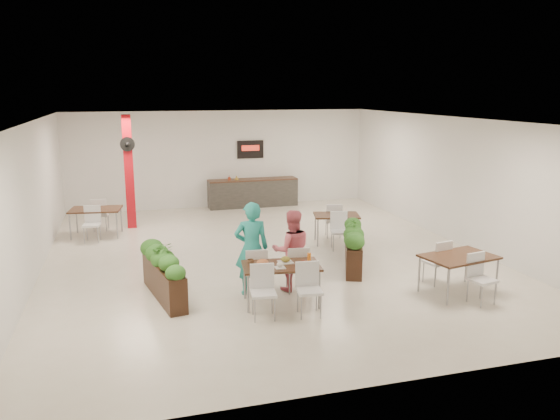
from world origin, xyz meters
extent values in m
plane|color=beige|center=(0.00, 0.00, 0.00)|extent=(12.00, 12.00, 0.00)
cube|color=white|center=(0.00, 6.00, 1.60)|extent=(10.00, 0.10, 3.20)
cube|color=white|center=(0.00, -6.00, 1.60)|extent=(10.00, 0.10, 3.20)
cube|color=white|center=(-5.00, 0.00, 1.60)|extent=(0.10, 12.00, 3.20)
cube|color=white|center=(5.00, 0.00, 1.60)|extent=(0.10, 12.00, 3.20)
cube|color=white|center=(0.00, 0.00, 3.20)|extent=(10.00, 12.00, 0.04)
cube|color=#B30B16|center=(-3.00, 3.80, 1.60)|extent=(0.25, 0.25, 3.20)
cylinder|color=black|center=(-3.00, 3.62, 2.40)|extent=(0.40, 0.06, 0.40)
sphere|color=black|center=(-3.00, 3.58, 2.40)|extent=(0.12, 0.12, 0.12)
cube|color=#2C2927|center=(1.00, 5.65, 0.45)|extent=(3.00, 0.60, 0.90)
cube|color=#331D11|center=(1.00, 5.65, 0.92)|extent=(3.00, 0.62, 0.04)
cube|color=black|center=(1.00, 5.96, 1.90)|extent=(0.90, 0.04, 0.60)
cube|color=red|center=(1.00, 5.93, 1.95)|extent=(0.60, 0.02, 0.18)
imported|color=#9C341A|center=(0.20, 5.65, 1.04)|extent=(0.09, 0.09, 0.19)
imported|color=#B78E2D|center=(0.45, 5.65, 1.02)|extent=(0.13, 0.13, 0.17)
cube|color=#331D11|center=(-0.47, -2.89, 0.73)|extent=(1.49, 0.97, 0.04)
cylinder|color=gray|center=(-1.15, -3.15, 0.35)|extent=(0.04, 0.04, 0.71)
cylinder|color=gray|center=(0.12, -3.31, 0.35)|extent=(0.04, 0.04, 0.71)
cylinder|color=gray|center=(-1.06, -2.47, 0.35)|extent=(0.04, 0.04, 0.71)
cylinder|color=gray|center=(0.21, -2.63, 0.35)|extent=(0.04, 0.04, 0.71)
cube|color=white|center=(-0.79, -2.24, 0.45)|extent=(0.47, 0.47, 0.05)
cube|color=white|center=(-0.81, -2.43, 0.70)|extent=(0.42, 0.09, 0.45)
cylinder|color=gray|center=(-0.60, -2.10, 0.21)|extent=(0.02, 0.02, 0.43)
cylinder|color=gray|center=(-0.94, -2.05, 0.21)|extent=(0.02, 0.02, 0.43)
cylinder|color=gray|center=(-0.64, -2.43, 0.21)|extent=(0.02, 0.02, 0.43)
cylinder|color=gray|center=(-0.98, -2.39, 0.21)|extent=(0.02, 0.02, 0.43)
cube|color=white|center=(0.00, -2.34, 0.45)|extent=(0.47, 0.47, 0.05)
cube|color=white|center=(-0.02, -2.53, 0.70)|extent=(0.42, 0.09, 0.45)
cylinder|color=gray|center=(0.19, -2.20, 0.21)|extent=(0.02, 0.02, 0.43)
cylinder|color=gray|center=(-0.14, -2.15, 0.21)|extent=(0.02, 0.02, 0.43)
cylinder|color=gray|center=(0.15, -2.53, 0.21)|extent=(0.02, 0.02, 0.43)
cylinder|color=gray|center=(-0.19, -2.49, 0.21)|extent=(0.02, 0.02, 0.43)
cube|color=white|center=(-0.94, -3.43, 0.45)|extent=(0.47, 0.47, 0.05)
cube|color=white|center=(-0.92, -3.25, 0.70)|extent=(0.42, 0.09, 0.45)
cylinder|color=gray|center=(-1.13, -3.58, 0.21)|extent=(0.02, 0.02, 0.43)
cylinder|color=gray|center=(-0.79, -3.62, 0.21)|extent=(0.02, 0.02, 0.43)
cylinder|color=gray|center=(-1.09, -3.24, 0.21)|extent=(0.02, 0.02, 0.43)
cylinder|color=gray|center=(-0.75, -3.29, 0.21)|extent=(0.02, 0.02, 0.43)
cube|color=white|center=(-0.15, -3.53, 0.45)|extent=(0.47, 0.47, 0.05)
cube|color=white|center=(-0.12, -3.35, 0.70)|extent=(0.42, 0.09, 0.45)
cylinder|color=gray|center=(-0.34, -3.68, 0.21)|extent=(0.02, 0.02, 0.43)
cylinder|color=gray|center=(0.00, -3.72, 0.21)|extent=(0.02, 0.02, 0.43)
cylinder|color=gray|center=(-0.29, -3.34, 0.21)|extent=(0.02, 0.02, 0.43)
cylinder|color=gray|center=(0.04, -3.39, 0.21)|extent=(0.02, 0.02, 0.43)
cube|color=white|center=(-0.83, -2.94, 0.76)|extent=(0.34, 0.34, 0.01)
ellipsoid|color=#9A4026|center=(-0.83, -2.94, 0.83)|extent=(0.22, 0.22, 0.13)
cube|color=white|center=(-0.35, -2.78, 0.76)|extent=(0.29, 0.29, 0.01)
ellipsoid|color=orange|center=(-0.35, -2.78, 0.82)|extent=(0.18, 0.18, 0.11)
cube|color=white|center=(-0.09, -3.06, 0.76)|extent=(0.29, 0.29, 0.01)
ellipsoid|color=#551B11|center=(-0.09, -3.06, 0.81)|extent=(0.16, 0.16, 0.10)
cube|color=white|center=(-0.54, -3.06, 0.76)|extent=(0.20, 0.20, 0.01)
ellipsoid|color=white|center=(-0.54, -3.06, 0.80)|extent=(0.12, 0.12, 0.07)
cylinder|color=orange|center=(0.10, -2.81, 0.82)|extent=(0.07, 0.07, 0.15)
imported|color=brown|center=(-1.00, -2.72, 0.80)|extent=(0.12, 0.12, 0.10)
imported|color=teal|center=(-0.87, -2.24, 0.91)|extent=(0.71, 0.51, 1.81)
imported|color=#F26B7E|center=(-0.07, -2.24, 0.80)|extent=(0.85, 0.70, 1.61)
cube|color=black|center=(-2.52, -1.99, 0.33)|extent=(0.70, 2.03, 0.67)
ellipsoid|color=#175219|center=(-2.36, -2.83, 0.79)|extent=(0.40, 0.40, 0.32)
ellipsoid|color=#175219|center=(-2.44, -2.41, 0.79)|extent=(0.40, 0.40, 0.32)
ellipsoid|color=#175219|center=(-2.52, -1.99, 0.79)|extent=(0.40, 0.40, 0.32)
ellipsoid|color=#175219|center=(-2.60, -1.57, 0.79)|extent=(0.40, 0.40, 0.32)
ellipsoid|color=#175219|center=(-2.68, -1.15, 0.79)|extent=(0.40, 0.40, 0.32)
imported|color=#175219|center=(-2.52, -1.99, 0.88)|extent=(0.39, 0.34, 0.43)
cube|color=black|center=(1.67, -1.26, 0.33)|extent=(1.05, 1.96, 0.66)
ellipsoid|color=#175219|center=(1.35, -2.04, 0.78)|extent=(0.40, 0.40, 0.32)
ellipsoid|color=#175219|center=(1.51, -1.65, 0.78)|extent=(0.40, 0.40, 0.32)
ellipsoid|color=#175219|center=(1.67, -1.26, 0.78)|extent=(0.40, 0.40, 0.32)
ellipsoid|color=#175219|center=(1.83, -0.87, 0.78)|extent=(0.40, 0.40, 0.32)
ellipsoid|color=#175219|center=(1.98, -0.48, 0.78)|extent=(0.40, 0.40, 0.32)
imported|color=#175219|center=(1.67, -1.26, 0.87)|extent=(0.24, 0.24, 0.43)
cube|color=#331D11|center=(-3.93, 3.10, 0.73)|extent=(1.43, 1.06, 0.04)
cylinder|color=gray|center=(-4.57, 2.81, 0.35)|extent=(0.04, 0.04, 0.71)
cylinder|color=gray|center=(-3.39, 2.63, 0.35)|extent=(0.04, 0.04, 0.71)
cylinder|color=gray|center=(-4.46, 3.56, 0.35)|extent=(0.04, 0.04, 0.71)
cylinder|color=gray|center=(-3.28, 3.38, 0.35)|extent=(0.04, 0.04, 0.71)
cube|color=white|center=(-3.84, 3.69, 0.45)|extent=(0.48, 0.48, 0.05)
cube|color=white|center=(-3.87, 3.50, 0.70)|extent=(0.42, 0.10, 0.45)
cylinder|color=gray|center=(-3.65, 3.83, 0.21)|extent=(0.02, 0.02, 0.43)
cylinder|color=gray|center=(-3.98, 3.88, 0.21)|extent=(0.02, 0.02, 0.43)
cylinder|color=gray|center=(-3.70, 3.50, 0.21)|extent=(0.02, 0.02, 0.43)
cylinder|color=gray|center=(-4.03, 3.55, 0.21)|extent=(0.02, 0.02, 0.43)
cube|color=white|center=(-4.02, 2.50, 0.45)|extent=(0.48, 0.48, 0.05)
cube|color=white|center=(-3.99, 2.69, 0.70)|extent=(0.42, 0.10, 0.45)
cylinder|color=gray|center=(-4.21, 2.36, 0.21)|extent=(0.02, 0.02, 0.43)
cylinder|color=gray|center=(-3.87, 2.31, 0.21)|extent=(0.02, 0.02, 0.43)
cylinder|color=gray|center=(-4.16, 2.70, 0.21)|extent=(0.02, 0.02, 0.43)
cylinder|color=gray|center=(-3.82, 2.64, 0.21)|extent=(0.02, 0.02, 0.43)
imported|color=white|center=(-3.93, 3.10, 0.78)|extent=(0.22, 0.22, 0.05)
cube|color=#331D11|center=(2.02, 0.65, 0.73)|extent=(1.28, 1.01, 0.04)
cylinder|color=gray|center=(1.46, 0.47, 0.35)|extent=(0.04, 0.04, 0.71)
cylinder|color=gray|center=(2.44, 0.22, 0.35)|extent=(0.04, 0.04, 0.71)
cylinder|color=gray|center=(1.61, 1.08, 0.35)|extent=(0.04, 0.04, 0.71)
cylinder|color=gray|center=(2.59, 0.84, 0.35)|extent=(0.04, 0.04, 0.71)
cube|color=white|center=(2.17, 1.23, 0.45)|extent=(0.51, 0.51, 0.05)
cube|color=white|center=(2.12, 1.05, 0.70)|extent=(0.42, 0.14, 0.45)
cylinder|color=gray|center=(2.38, 1.36, 0.21)|extent=(0.02, 0.02, 0.43)
cylinder|color=gray|center=(2.05, 1.44, 0.21)|extent=(0.02, 0.02, 0.43)
cylinder|color=gray|center=(2.29, 1.03, 0.21)|extent=(0.02, 0.02, 0.43)
cylinder|color=gray|center=(1.96, 1.11, 0.21)|extent=(0.02, 0.02, 0.43)
cube|color=white|center=(1.88, 0.07, 0.45)|extent=(0.51, 0.51, 0.05)
cube|color=white|center=(1.92, 0.25, 0.70)|extent=(0.42, 0.14, 0.45)
cylinder|color=gray|center=(1.67, -0.05, 0.21)|extent=(0.02, 0.02, 0.43)
cylinder|color=gray|center=(2.00, -0.14, 0.21)|extent=(0.02, 0.02, 0.43)
cylinder|color=gray|center=(1.75, 0.28, 0.21)|extent=(0.02, 0.02, 0.43)
cylinder|color=gray|center=(2.08, 0.19, 0.21)|extent=(0.02, 0.02, 0.43)
imported|color=white|center=(2.02, 0.65, 0.78)|extent=(0.22, 0.22, 0.05)
cube|color=#331D11|center=(2.97, -3.30, 0.73)|extent=(1.50, 1.15, 0.04)
cylinder|color=gray|center=(2.44, -3.80, 0.35)|extent=(0.04, 0.04, 0.71)
cylinder|color=gray|center=(3.65, -3.57, 0.35)|extent=(0.04, 0.04, 0.71)
cylinder|color=gray|center=(2.29, -3.03, 0.35)|extent=(0.04, 0.04, 0.71)
cylinder|color=gray|center=(3.50, -2.80, 0.35)|extent=(0.04, 0.04, 0.71)
cube|color=white|center=(2.86, -2.71, 0.45)|extent=(0.49, 0.49, 0.05)
cube|color=white|center=(2.89, -2.90, 0.70)|extent=(0.42, 0.12, 0.45)
cylinder|color=gray|center=(2.99, -2.51, 0.21)|extent=(0.02, 0.02, 0.43)
cylinder|color=gray|center=(2.66, -2.58, 0.21)|extent=(0.02, 0.02, 0.43)
cylinder|color=gray|center=(3.06, -2.84, 0.21)|extent=(0.02, 0.02, 0.43)
cylinder|color=gray|center=(2.72, -2.91, 0.21)|extent=(0.02, 0.02, 0.43)
cube|color=white|center=(3.08, -3.89, 0.45)|extent=(0.49, 0.49, 0.05)
cube|color=white|center=(3.05, -3.70, 0.70)|extent=(0.42, 0.12, 0.45)
cylinder|color=gray|center=(2.95, -4.09, 0.21)|extent=(0.02, 0.02, 0.43)
cylinder|color=gray|center=(3.28, -4.02, 0.21)|extent=(0.02, 0.02, 0.43)
cylinder|color=gray|center=(2.88, -3.75, 0.21)|extent=(0.02, 0.02, 0.43)
cylinder|color=gray|center=(3.22, -3.69, 0.21)|extent=(0.02, 0.02, 0.43)
camera|label=1|loc=(-3.09, -11.98, 3.86)|focal=35.00mm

